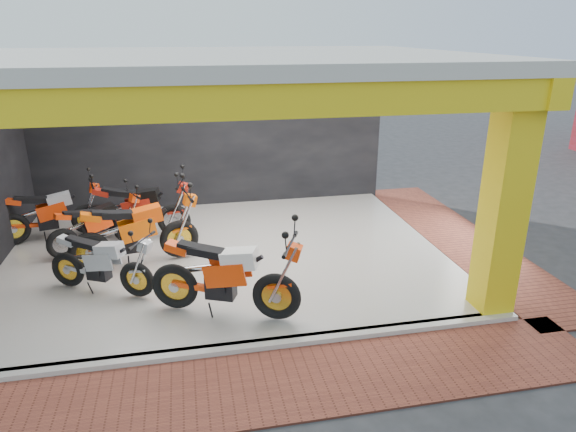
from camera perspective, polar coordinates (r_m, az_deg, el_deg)
The scene contains 16 objects.
ground at distance 8.00m, azimuth -5.55°, elevation -10.57°, with size 80.00×80.00×0.00m, color #2D2D30.
showroom_floor at distance 9.75m, azimuth -6.87°, elevation -4.42°, with size 8.00×6.00×0.10m, color silver.
showroom_ceiling at distance 8.90m, azimuth -7.85°, elevation 16.89°, with size 8.40×6.40×0.20m, color beige.
back_wall at distance 12.20m, azimuth -8.52°, elevation 8.89°, with size 8.20×0.20×3.50m, color black.
corner_column at distance 7.87m, azimuth 22.91°, elevation 1.34°, with size 0.50×0.50×3.50m, color yellow.
header_beam_front at distance 5.95m, azimuth -5.54°, elevation 12.61°, with size 8.40×0.30×0.40m, color yellow.
header_beam_right at distance 10.03m, azimuth 16.51°, elevation 14.89°, with size 0.30×6.40×0.40m, color yellow.
floor_kerb at distance 7.12m, azimuth -4.63°, elevation -14.34°, with size 8.00×0.20×0.10m, color silver.
paver_front at distance 6.51m, azimuth -3.71°, elevation -18.41°, with size 9.00×1.40×0.03m, color brown.
paver_right at distance 11.16m, azimuth 18.51°, elevation -2.33°, with size 1.40×7.00×0.03m, color brown.
moto_hero at distance 7.23m, azimuth -1.30°, elevation -6.53°, with size 2.38×0.88×1.46m, color #FF400A, non-canonical shape.
moto_row_a at distance 8.23m, azimuth -16.62°, elevation -5.01°, with size 1.95×0.72×1.19m, color #A0A3A8, non-canonical shape.
moto_row_b at distance 10.42m, azimuth -12.68°, elevation 1.22°, with size 2.25×0.83×1.38m, color red, non-canonical shape.
moto_row_c at distance 9.41m, azimuth -12.13°, elevation -0.56°, with size 2.37×0.88×1.45m, color #FF610A, non-canonical shape.
moto_row_d at distance 10.42m, azimuth -17.51°, elevation 0.15°, with size 1.91×0.71×1.17m, color #FF3E0A, non-canonical shape.
moto_row_e at distance 11.13m, azimuth -21.61°, elevation 1.17°, with size 2.07×0.77×1.27m, color red, non-canonical shape.
Camera 1 is at (-0.63, -6.87, 4.05)m, focal length 32.00 mm.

